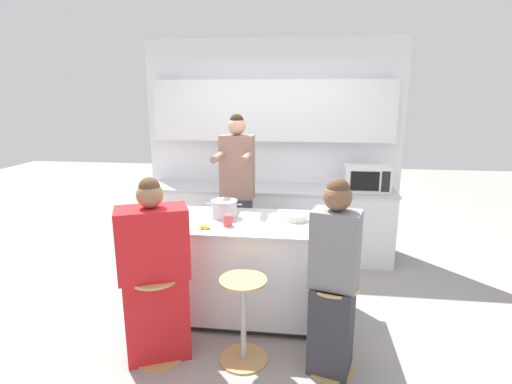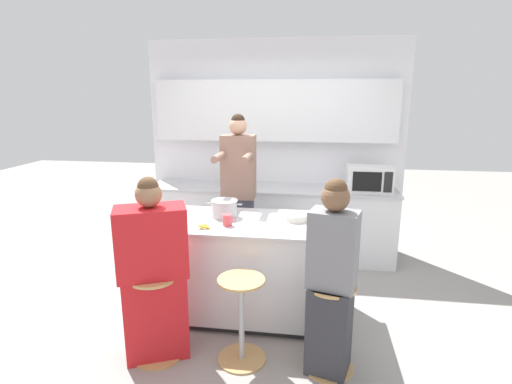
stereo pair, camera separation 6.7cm
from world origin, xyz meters
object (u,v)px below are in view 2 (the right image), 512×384
(coffee_cup_near, at_px, (227,220))
(microwave, at_px, (369,179))
(banana_bunch, at_px, (204,226))
(person_cooking, at_px, (239,199))
(cooking_pot, at_px, (224,208))
(bar_stool_leftmost, at_px, (155,315))
(kitchen_island, at_px, (255,268))
(bar_stool_center, at_px, (241,317))
(fruit_bowl, at_px, (296,218))
(person_seated_near, at_px, (331,286))
(person_wrapped_blanket, at_px, (154,276))
(bar_stool_rightmost, at_px, (330,325))
(potted_plant, at_px, (233,174))
(coffee_cup_far, at_px, (324,229))

(coffee_cup_near, height_order, microwave, microwave)
(coffee_cup_near, bearing_deg, banana_bunch, -150.68)
(person_cooking, xyz_separation_m, cooking_pot, (-0.02, -0.62, 0.07))
(bar_stool_leftmost, xyz_separation_m, coffee_cup_near, (0.45, 0.59, 0.60))
(kitchen_island, xyz_separation_m, bar_stool_leftmost, (-0.67, -0.74, -0.10))
(bar_stool_center, relative_size, coffee_cup_near, 6.04)
(bar_stool_leftmost, height_order, fruit_bowl, fruit_bowl)
(person_seated_near, bearing_deg, person_wrapped_blanket, -164.61)
(bar_stool_leftmost, height_order, cooking_pot, cooking_pot)
(fruit_bowl, bearing_deg, person_wrapped_blanket, -143.05)
(bar_stool_leftmost, bearing_deg, kitchen_island, 48.14)
(kitchen_island, bearing_deg, bar_stool_leftmost, -131.86)
(bar_stool_center, distance_m, cooking_pot, 1.05)
(fruit_bowl, bearing_deg, bar_stool_leftmost, -141.95)
(person_seated_near, bearing_deg, bar_stool_rightmost, 90.71)
(bar_stool_center, distance_m, person_cooking, 1.53)
(banana_bunch, bearing_deg, bar_stool_rightmost, -22.19)
(person_wrapped_blanket, height_order, coffee_cup_near, person_wrapped_blanket)
(bar_stool_rightmost, relative_size, potted_plant, 2.56)
(bar_stool_leftmost, relative_size, person_seated_near, 0.46)
(person_seated_near, bearing_deg, banana_bunch, 171.96)
(bar_stool_rightmost, relative_size, coffee_cup_far, 6.11)
(person_seated_near, distance_m, potted_plant, 2.47)
(coffee_cup_near, bearing_deg, bar_stool_center, -68.03)
(person_cooking, distance_m, coffee_cup_far, 1.33)
(fruit_bowl, distance_m, microwave, 1.55)
(cooking_pot, height_order, banana_bunch, cooking_pot)
(kitchen_island, relative_size, bar_stool_center, 2.44)
(person_seated_near, distance_m, banana_bunch, 1.18)
(fruit_bowl, height_order, potted_plant, potted_plant)
(person_seated_near, bearing_deg, coffee_cup_far, 112.64)
(person_seated_near, xyz_separation_m, cooking_pot, (-0.96, 0.81, 0.30))
(bar_stool_rightmost, bearing_deg, potted_plant, 118.49)
(coffee_cup_far, distance_m, potted_plant, 2.03)
(potted_plant, bearing_deg, coffee_cup_near, -80.26)
(person_wrapped_blanket, bearing_deg, microwave, 25.66)
(person_cooking, relative_size, coffee_cup_far, 16.33)
(banana_bunch, bearing_deg, kitchen_island, 33.07)
(person_wrapped_blanket, xyz_separation_m, banana_bunch, (0.27, 0.46, 0.26))
(kitchen_island, height_order, person_wrapped_blanket, person_wrapped_blanket)
(fruit_bowl, bearing_deg, person_seated_near, -69.57)
(person_cooking, distance_m, microwave, 1.60)
(bar_stool_leftmost, height_order, person_cooking, person_cooking)
(bar_stool_rightmost, distance_m, cooking_pot, 1.39)
(person_cooking, relative_size, person_wrapped_blanket, 1.26)
(kitchen_island, height_order, potted_plant, potted_plant)
(kitchen_island, xyz_separation_m, person_cooking, (-0.28, 0.71, 0.46))
(kitchen_island, xyz_separation_m, bar_stool_center, (0.00, -0.69, -0.10))
(kitchen_island, distance_m, coffee_cup_near, 0.57)
(person_seated_near, height_order, coffee_cup_near, person_seated_near)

